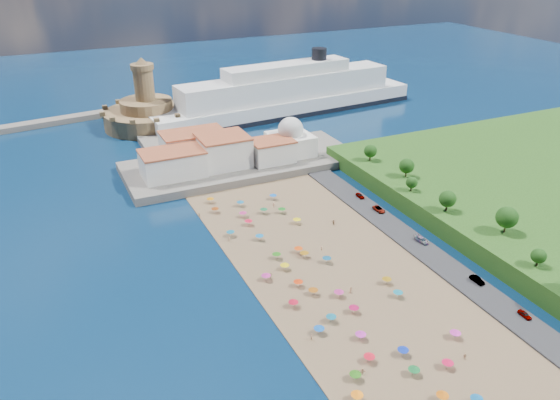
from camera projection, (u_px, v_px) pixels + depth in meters
name	position (u px, v px, depth m)	size (l,w,h in m)	color
ground	(305.00, 265.00, 149.56)	(700.00, 700.00, 0.00)	#071938
terrace	(242.00, 163.00, 212.21)	(90.00, 36.00, 3.00)	#59544C
jetty	(164.00, 144.00, 232.53)	(18.00, 70.00, 2.40)	#59544C
waterfront_buildings	(209.00, 153.00, 205.00)	(57.00, 29.00, 11.00)	silver
domed_building	(291.00, 139.00, 214.90)	(16.00, 16.00, 15.00)	silver
fortress	(147.00, 113.00, 254.59)	(40.00, 40.00, 32.40)	olive
cruise_ship	(287.00, 96.00, 272.57)	(142.52, 32.74, 30.86)	black
beach_parasols	(319.00, 282.00, 138.59)	(33.35, 115.56, 2.20)	gray
beachgoers	(304.00, 266.00, 147.13)	(36.98, 94.95, 1.86)	tan
parked_cars	(414.00, 235.00, 161.87)	(2.65, 75.27, 1.42)	gray
hillside_trees	(481.00, 214.00, 155.05)	(12.88, 109.83, 7.88)	#382314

